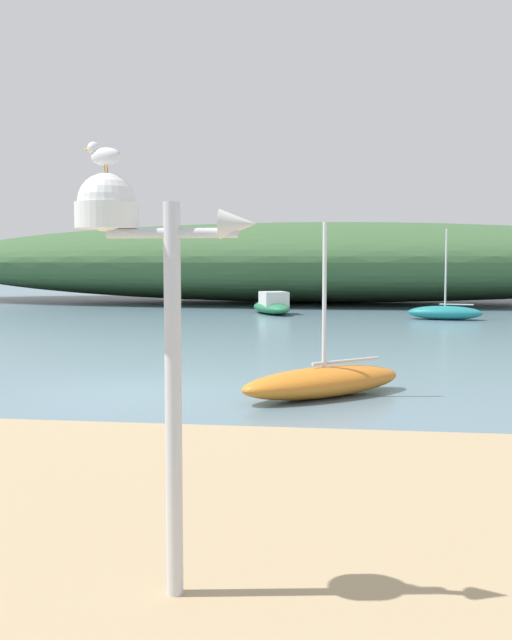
# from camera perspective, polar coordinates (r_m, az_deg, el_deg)

# --- Properties ---
(ground_plane) EXTENTS (120.00, 120.00, 0.00)m
(ground_plane) POSITION_cam_1_polar(r_m,az_deg,el_deg) (14.68, -9.30, -5.58)
(ground_plane) COLOR slate
(distant_hill) EXTENTS (50.77, 15.68, 4.95)m
(distant_hill) POSITION_cam_1_polar(r_m,az_deg,el_deg) (46.07, 4.52, 4.52)
(distant_hill) COLOR #3D6038
(distant_hill) RESTS_ON ground
(mast_structure) EXTENTS (1.28, 0.44, 3.01)m
(mast_structure) POSITION_cam_1_polar(r_m,az_deg,el_deg) (5.19, -9.49, 4.76)
(mast_structure) COLOR silver
(mast_structure) RESTS_ON beach_sand
(seagull_on_radar) EXTENTS (0.30, 0.14, 0.22)m
(seagull_on_radar) POSITION_cam_1_polar(r_m,az_deg,el_deg) (5.31, -11.80, 12.52)
(seagull_on_radar) COLOR orange
(seagull_on_radar) RESTS_ON mast_structure
(motorboat_mid_channel) EXTENTS (2.87, 4.26, 1.09)m
(motorboat_mid_channel) POSITION_cam_1_polar(r_m,az_deg,el_deg) (35.46, 1.26, 1.14)
(motorboat_mid_channel) COLOR #287A4C
(motorboat_mid_channel) RESTS_ON ground
(sailboat_inner_mooring) EXTENTS (3.35, 1.72, 3.97)m
(sailboat_inner_mooring) POSITION_cam_1_polar(r_m,az_deg,el_deg) (33.03, 14.54, 0.59)
(sailboat_inner_mooring) COLOR teal
(sailboat_inner_mooring) RESTS_ON ground
(sailboat_by_sandbar) EXTENTS (3.45, 3.17, 3.32)m
(sailboat_by_sandbar) POSITION_cam_1_polar(r_m,az_deg,el_deg) (14.01, 5.31, -4.78)
(sailboat_by_sandbar) COLOR orange
(sailboat_by_sandbar) RESTS_ON ground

